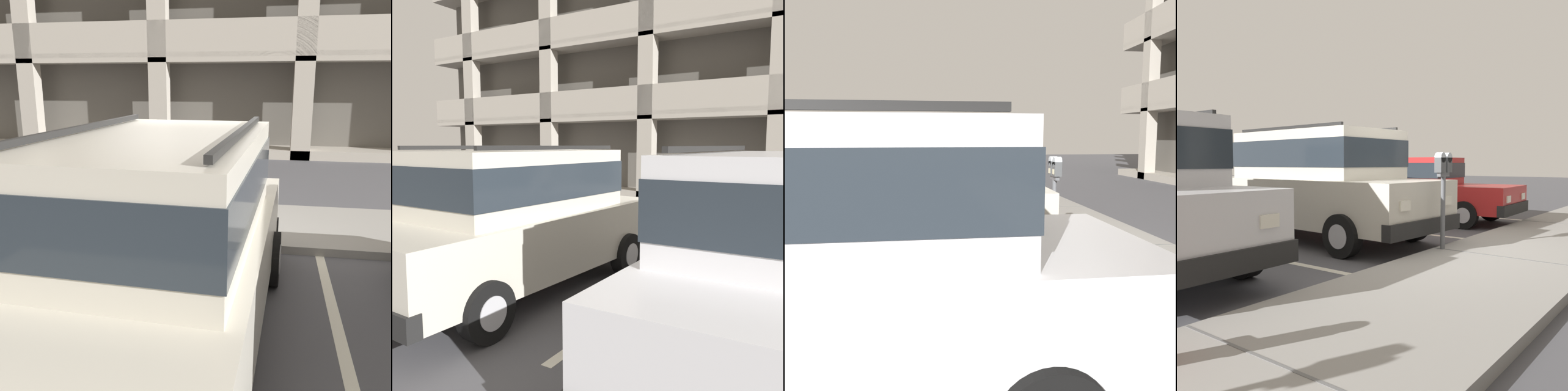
# 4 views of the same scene
# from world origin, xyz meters

# --- Properties ---
(ground_plane) EXTENTS (80.00, 80.00, 0.10)m
(ground_plane) POSITION_xyz_m (0.00, 0.00, -0.05)
(ground_plane) COLOR #4C4C51
(sidewalk) EXTENTS (40.00, 2.20, 0.12)m
(sidewalk) POSITION_xyz_m (0.00, 1.30, 0.06)
(sidewalk) COLOR gray
(sidewalk) RESTS_ON ground_plane
(parking_stall_lines) EXTENTS (13.32, 4.80, 0.01)m
(parking_stall_lines) POSITION_xyz_m (1.65, -1.40, 0.00)
(parking_stall_lines) COLOR silver
(parking_stall_lines) RESTS_ON ground_plane
(silver_suv) EXTENTS (2.19, 4.87, 2.03)m
(silver_suv) POSITION_xyz_m (-0.01, -2.23, 1.09)
(silver_suv) COLOR beige
(silver_suv) RESTS_ON ground_plane
(parking_meter_near) EXTENTS (0.35, 0.12, 1.44)m
(parking_meter_near) POSITION_xyz_m (0.01, 0.35, 1.19)
(parking_meter_near) COLOR #595B60
(parking_meter_near) RESTS_ON sidewalk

